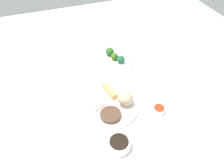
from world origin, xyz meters
TOP-DOWN VIEW (x-y plane):
  - tabletop at (0.00, 0.00)m, footprint 2.20×2.20m
  - main_plate at (-0.02, 0.02)m, footprint 0.27×0.27m
  - rice_scoop at (-0.04, -0.05)m, footprint 0.07×0.07m
  - spring_roll at (0.05, 0.00)m, footprint 0.10×0.05m
  - crab_rangoon_wonton at (-0.00, 0.09)m, footprint 0.10×0.09m
  - stir_fry_heap at (-0.09, 0.04)m, footprint 0.09×0.09m
  - broccoli_plate at (0.29, -0.12)m, footprint 0.22×0.22m
  - broccoli_floret_0 at (0.29, -0.12)m, footprint 0.04×0.04m
  - broccoli_floret_1 at (0.34, -0.10)m, footprint 0.05×0.05m
  - broccoli_floret_2 at (0.25, -0.14)m, footprint 0.04×0.04m
  - soy_sauce_bowl at (-0.24, 0.06)m, footprint 0.09×0.09m
  - soy_sauce_bowl_liquid at (-0.24, 0.06)m, footprint 0.08×0.08m
  - sauce_ramekin_sweet_and_sour at (-0.13, -0.18)m, footprint 0.06×0.06m
  - sauce_ramekin_sweet_and_sour_liquid at (-0.13, -0.18)m, footprint 0.05×0.05m

SIDE VIEW (x-z plane):
  - tabletop at x=0.00m, z-range 0.00..0.02m
  - broccoli_plate at x=0.29m, z-range 0.02..0.03m
  - main_plate at x=-0.02m, z-range 0.02..0.04m
  - sauce_ramekin_sweet_and_sour at x=-0.13m, z-range 0.02..0.04m
  - soy_sauce_bowl at x=-0.24m, z-range 0.02..0.06m
  - crab_rangoon_wonton at x=0.00m, z-range 0.04..0.05m
  - stir_fry_heap at x=-0.09m, z-range 0.04..0.05m
  - sauce_ramekin_sweet_and_sour_liquid at x=-0.13m, z-range 0.04..0.05m
  - spring_roll at x=0.05m, z-range 0.04..0.06m
  - broccoli_floret_0 at x=0.29m, z-range 0.03..0.08m
  - broccoli_floret_2 at x=0.25m, z-range 0.03..0.08m
  - broccoli_floret_1 at x=0.34m, z-range 0.03..0.08m
  - soy_sauce_bowl_liquid at x=-0.24m, z-range 0.06..0.06m
  - rice_scoop at x=-0.04m, z-range 0.04..0.11m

